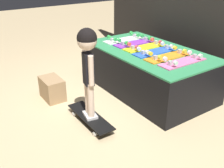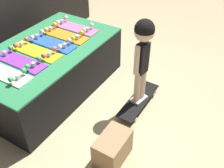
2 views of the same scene
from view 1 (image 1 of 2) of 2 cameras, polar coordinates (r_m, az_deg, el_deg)
name	(u,v)px [view 1 (image 1 of 2)]	position (r m, az deg, el deg)	size (l,w,h in m)	color
ground_plane	(114,100)	(3.50, 0.41, -3.58)	(16.00, 16.00, 0.00)	tan
display_rack	(148,70)	(3.70, 7.85, 2.94)	(1.79, 1.03, 0.60)	black
skateboard_white_on_rack	(124,39)	(4.02, 2.54, 9.74)	(0.20, 0.64, 0.09)	white
skateboard_purple_on_rack	(134,42)	(3.86, 4.91, 9.00)	(0.20, 0.64, 0.09)	purple
skateboard_yellow_on_rack	(145,46)	(3.69, 7.15, 8.12)	(0.20, 0.64, 0.09)	yellow
skateboard_blue_on_rack	(155,51)	(3.51, 9.37, 7.09)	(0.20, 0.64, 0.09)	blue
skateboard_orange_on_rack	(168,56)	(3.35, 12.01, 5.98)	(0.20, 0.64, 0.09)	orange
skateboard_pink_on_rack	(183,61)	(3.21, 15.11, 4.82)	(0.20, 0.64, 0.09)	pink
skateboard_on_floor	(90,117)	(3.01, -4.77, -7.22)	(0.74, 0.20, 0.09)	black
child	(88,57)	(2.70, -5.31, 5.81)	(0.24, 0.20, 1.01)	silver
storage_box	(52,89)	(3.57, -12.89, -1.00)	(0.37, 0.24, 0.29)	#A37F56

